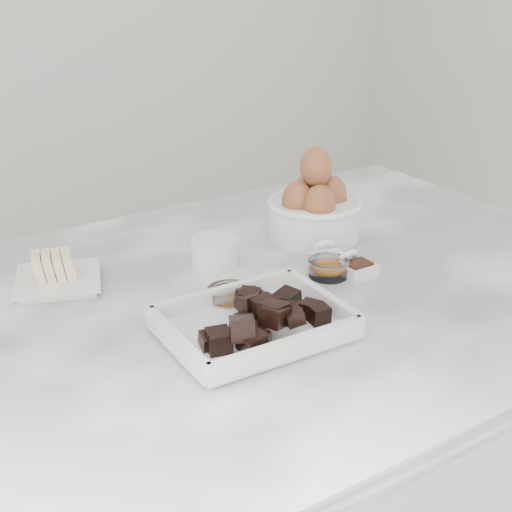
{
  "coord_description": "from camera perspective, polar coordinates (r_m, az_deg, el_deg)",
  "views": [
    {
      "loc": [
        -0.52,
        -0.8,
        1.41
      ],
      "look_at": [
        0.02,
        0.03,
        0.98
      ],
      "focal_mm": 50.0,
      "sensor_mm": 36.0,
      "label": 1
    }
  ],
  "objects": [
    {
      "name": "sugar_ramekin",
      "position": [
        1.13,
        -3.29,
        0.42
      ],
      "size": [
        0.08,
        0.08,
        0.05
      ],
      "color": "white",
      "rests_on": "marble_slab"
    },
    {
      "name": "honey_bowl",
      "position": [
        1.01,
        -2.14,
        -3.29
      ],
      "size": [
        0.07,
        0.07,
        0.03
      ],
      "color": "white",
      "rests_on": "marble_slab"
    },
    {
      "name": "vanilla_spoon",
      "position": [
        1.12,
        7.97,
        -0.82
      ],
      "size": [
        0.05,
        0.06,
        0.04
      ],
      "color": "white",
      "rests_on": "marble_slab"
    },
    {
      "name": "zest_bowl",
      "position": [
        1.1,
        5.81,
        -0.88
      ],
      "size": [
        0.07,
        0.07,
        0.03
      ],
      "color": "white",
      "rests_on": "marble_slab"
    },
    {
      "name": "salt_spoon",
      "position": [
        1.14,
        5.79,
        -0.07
      ],
      "size": [
        0.06,
        0.07,
        0.04
      ],
      "color": "white",
      "rests_on": "marble_slab"
    },
    {
      "name": "butter_plate",
      "position": [
        1.11,
        -15.69,
        -1.44
      ],
      "size": [
        0.16,
        0.16,
        0.05
      ],
      "color": "white",
      "rests_on": "marble_slab"
    },
    {
      "name": "egg_bowl",
      "position": [
        1.24,
        4.69,
        3.86
      ],
      "size": [
        0.17,
        0.17,
        0.16
      ],
      "color": "white",
      "rests_on": "marble_slab"
    },
    {
      "name": "marble_slab",
      "position": [
        1.07,
        -0.02,
        -3.72
      ],
      "size": [
        1.2,
        0.8,
        0.04
      ],
      "primitive_type": "cube",
      "color": "white",
      "rests_on": "cabinet"
    },
    {
      "name": "chocolate_dish",
      "position": [
        0.93,
        -0.17,
        -4.93
      ],
      "size": [
        0.24,
        0.19,
        0.06
      ],
      "color": "white",
      "rests_on": "marble_slab"
    }
  ]
}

